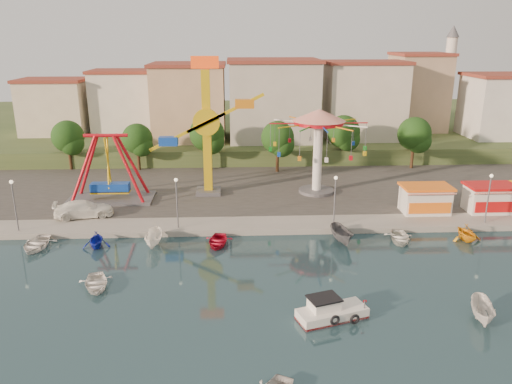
{
  "coord_description": "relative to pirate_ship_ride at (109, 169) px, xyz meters",
  "views": [
    {
      "loc": [
        -2.24,
        -34.75,
        19.43
      ],
      "look_at": [
        0.01,
        14.0,
        4.0
      ],
      "focal_mm": 35.0,
      "sensor_mm": 36.0,
      "label": 1
    }
  ],
  "objects": [
    {
      "name": "van",
      "position": [
        -1.58,
        -5.68,
        -2.91
      ],
      "size": [
        6.51,
        3.76,
        1.77
      ],
      "primitive_type": "imported",
      "rotation": [
        0.0,
        0.0,
        1.79
      ],
      "color": "white",
      "rests_on": "quay_deck"
    },
    {
      "name": "lamp_post_2",
      "position": [
        24.9,
        -9.4,
        -1.29
      ],
      "size": [
        0.14,
        0.14,
        5.0
      ],
      "primitive_type": "cylinder",
      "color": "#59595E",
      "rests_on": "quay_deck"
    },
    {
      "name": "moored_boat_0",
      "position": [
        -4.25,
        -12.6,
        -3.95
      ],
      "size": [
        3.24,
        4.39,
        0.88
      ],
      "primitive_type": "imported",
      "rotation": [
        0.0,
        0.0,
        -0.05
      ],
      "color": "white",
      "rests_on": "ground"
    },
    {
      "name": "tree_4",
      "position": [
        30.9,
        14.95,
        1.35
      ],
      "size": [
        4.86,
        4.86,
        7.6
      ],
      "color": "#382314",
      "rests_on": "quay_deck"
    },
    {
      "name": "building_1",
      "position": [
        -4.43,
        28.98,
        2.92
      ],
      "size": [
        12.33,
        9.01,
        8.63
      ],
      "primitive_type": "cube",
      "color": "silver",
      "rests_on": "hill_terrace"
    },
    {
      "name": "building_2",
      "position": [
        8.71,
        29.56,
        4.22
      ],
      "size": [
        11.95,
        9.28,
        11.23
      ],
      "primitive_type": "cube",
      "color": "tan",
      "rests_on": "hill_terrace"
    },
    {
      "name": "moored_boat_2",
      "position": [
        6.91,
        -12.6,
        -3.65
      ],
      "size": [
        1.54,
        3.87,
        1.48
      ],
      "primitive_type": "imported",
      "rotation": [
        0.0,
        0.0,
        -0.02
      ],
      "color": "white",
      "rests_on": "ground"
    },
    {
      "name": "hill_terrace",
      "position": [
        16.9,
        44.6,
        -2.89
      ],
      "size": [
        200.0,
        60.0,
        3.0
      ],
      "primitive_type": "cube",
      "color": "#384C26",
      "rests_on": "ground"
    },
    {
      "name": "lamp_post_0",
      "position": [
        -7.1,
        -9.4,
        -1.29
      ],
      "size": [
        0.14,
        0.14,
        5.0
      ],
      "primitive_type": "cylinder",
      "color": "#59595E",
      "rests_on": "quay_deck"
    },
    {
      "name": "moored_boat_1",
      "position": [
        1.46,
        -12.6,
        -3.61
      ],
      "size": [
        2.94,
        3.29,
        1.57
      ],
      "primitive_type": "imported",
      "rotation": [
        0.0,
        0.0,
        0.13
      ],
      "color": "#1421B1",
      "rests_on": "ground"
    },
    {
      "name": "building_5",
      "position": [
        49.27,
        27.93,
        4.21
      ],
      "size": [
        12.77,
        10.96,
        11.21
      ],
      "primitive_type": "cube",
      "color": "tan",
      "rests_on": "hill_terrace"
    },
    {
      "name": "building_3",
      "position": [
        22.5,
        26.4,
        3.2
      ],
      "size": [
        12.59,
        10.5,
        9.2
      ],
      "primitive_type": "cube",
      "color": "beige",
      "rests_on": "hill_terrace"
    },
    {
      "name": "building_0",
      "position": [
        -16.47,
        23.66,
        4.54
      ],
      "size": [
        9.26,
        9.53,
        11.87
      ],
      "primitive_type": "cube",
      "color": "beige",
      "rests_on": "hill_terrace"
    },
    {
      "name": "booth_left",
      "position": [
        35.71,
        -5.92,
        -2.23
      ],
      "size": [
        5.4,
        3.78,
        3.08
      ],
      "color": "white",
      "rests_on": "quay_deck"
    },
    {
      "name": "tree_0",
      "position": [
        -9.1,
        14.57,
        1.08
      ],
      "size": [
        4.6,
        4.6,
        7.19
      ],
      "color": "#382314",
      "rests_on": "quay_deck"
    },
    {
      "name": "lamp_post_3",
      "position": [
        40.9,
        -9.4,
        -1.29
      ],
      "size": [
        0.14,
        0.14,
        5.0
      ],
      "primitive_type": "cylinder",
      "color": "#59595E",
      "rests_on": "quay_deck"
    },
    {
      "name": "tree_2",
      "position": [
        10.9,
        13.41,
        1.52
      ],
      "size": [
        5.02,
        5.02,
        7.85
      ],
      "color": "#382314",
      "rests_on": "quay_deck"
    },
    {
      "name": "building_4",
      "position": [
        35.97,
        29.8,
        3.22
      ],
      "size": [
        10.75,
        9.23,
        9.24
      ],
      "primitive_type": "cube",
      "color": "beige",
      "rests_on": "hill_terrace"
    },
    {
      "name": "cabin_motorboat",
      "position": [
        21.42,
        -26.04,
        -3.92
      ],
      "size": [
        5.37,
        3.38,
        1.77
      ],
      "rotation": [
        0.0,
        0.0,
        0.32
      ],
      "color": "white",
      "rests_on": "ground"
    },
    {
      "name": "minaret",
      "position": [
        52.9,
        31.6,
        8.15
      ],
      "size": [
        2.8,
        2.8,
        18.0
      ],
      "color": "silver",
      "rests_on": "hill_terrace"
    },
    {
      "name": "moored_boat_7",
      "position": [
        37.48,
        -12.6,
        -3.55
      ],
      "size": [
        3.15,
        3.53,
        1.69
      ],
      "primitive_type": "imported",
      "rotation": [
        0.0,
        0.0,
        0.13
      ],
      "color": "#FCA616",
      "rests_on": "ground"
    },
    {
      "name": "asphalt_pad",
      "position": [
        16.9,
        7.6,
        -3.79
      ],
      "size": [
        90.0,
        28.0,
        0.01
      ],
      "primitive_type": "cube",
      "color": "#4C4944",
      "rests_on": "quay_deck"
    },
    {
      "name": "ground",
      "position": [
        16.9,
        -22.4,
        -4.39
      ],
      "size": [
        200.0,
        200.0,
        0.0
      ],
      "primitive_type": "plane",
      "color": "#132E36",
      "rests_on": "ground"
    },
    {
      "name": "booth_mid",
      "position": [
        42.99,
        -5.92,
        -2.23
      ],
      "size": [
        5.4,
        3.78,
        3.08
      ],
      "color": "white",
      "rests_on": "quay_deck"
    },
    {
      "name": "tree_5",
      "position": [
        40.9,
        13.13,
        1.31
      ],
      "size": [
        4.83,
        4.83,
        7.54
      ],
      "color": "#382314",
      "rests_on": "quay_deck"
    },
    {
      "name": "tree_1",
      "position": [
        0.9,
        13.84,
        0.81
      ],
      "size": [
        4.35,
        4.35,
        6.8
      ],
      "color": "#382314",
      "rests_on": "quay_deck"
    },
    {
      "name": "moored_boat_5",
      "position": [
        25.08,
        -12.6,
        -3.59
      ],
      "size": [
        2.19,
        4.36,
        1.61
      ],
      "primitive_type": "imported",
      "rotation": [
        0.0,
        0.0,
        0.16
      ],
      "color": "#56565B",
      "rests_on": "ground"
    },
    {
      "name": "kamikaze_tower",
      "position": [
        11.97,
        1.88,
        3.92
      ],
      "size": [
        9.16,
        3.1,
        16.5
      ],
      "color": "#59595E",
      "rests_on": "quay_deck"
    },
    {
      "name": "rowboat_a",
      "position": [
        3.47,
        -20.72,
        -4.01
      ],
      "size": [
        3.59,
        4.33,
        0.78
      ],
      "primitive_type": "imported",
      "rotation": [
        0.0,
        0.0,
        0.27
      ],
      "color": "white",
      "rests_on": "ground"
    },
    {
      "name": "lamp_post_1",
      "position": [
        8.9,
        -9.4,
        -1.29
      ],
      "size": [
        0.14,
        0.14,
        5.0
      ],
      "primitive_type": "cylinder",
      "color": "#59595E",
      "rests_on": "quay_deck"
    },
    {
      "name": "moored_boat_6",
      "position": [
        30.84,
        -12.6,
        -3.99
      ],
      "size": [
        3.43,
        4.33,
        0.81
      ],
      "primitive_type": "imported",
      "rotation": [
        0.0,
        0.0,
        -0.18
      ],
      "color": "white",
      "rests_on": "ground"
    },
    {
      "name": "building_6",
      "position": [
        61.05,
        26.37,
        4.78
      ],
      "size": [
        8.23,
        8.98,
        12.36
      ],
      "primitive_type": "cube",
      "color": "silver",
      "rests_on": "hill_terrace"
    },
    {
      "name": "quay_deck",
      "position": [
        16.9,
        39.6,
        -4.09
      ],
      "size": [
        200.0,
        100.0,
        0.6
      ],
      "primitive_type": "cube",
      "color": "#9E998E",
      "rests_on": "ground"
    },
    {
      "name": "skiff",
      "position": [
        32.14,
        -26.85,
        -3.66
      ],
      "size": [
        2.46,
        4.03,
        1.46
      ],
      "primitive_type": "imported",
      "rotation": [
        0.0,
        0.0,
        -0.3
      ],
      "color": "silver",
      "rests_on": "ground"
    },
    {
      "name": "moored_boat_3",
      "position": [
        12.99,
        -12.6,
        -4.01
      ],
      "size": [
        3.08,
        4.02,
        0.78
      ],
      "primitive_type": "imported",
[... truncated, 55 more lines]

